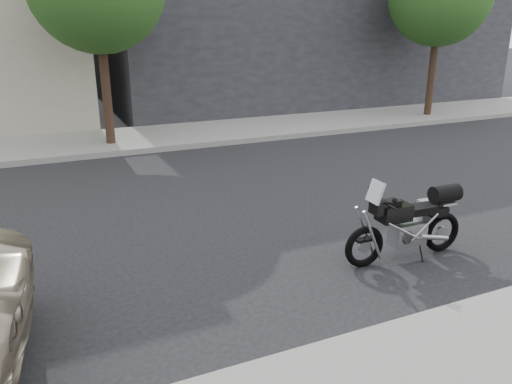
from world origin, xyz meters
The scene contains 4 objects.
ground centered at (0.00, 0.00, 0.00)m, with size 120.00×120.00×0.00m, color black.
far_sidewalk centered at (0.00, -6.50, 0.07)m, with size 44.00×3.00×0.15m, color gray.
far_building_dark centered at (-7.00, -13.50, 3.50)m, with size 16.00×11.00×7.00m.
motorcycle centered at (-0.86, 2.58, 0.53)m, with size 1.94×0.63×1.23m.
Camera 1 is at (3.85, 7.64, 3.18)m, focal length 35.00 mm.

